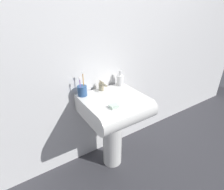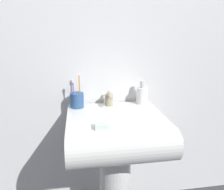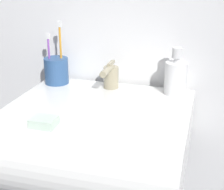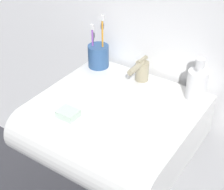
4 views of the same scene
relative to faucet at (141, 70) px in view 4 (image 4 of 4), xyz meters
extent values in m
cube|color=white|center=(0.01, -0.16, -0.13)|extent=(0.54, 0.44, 0.16)
cylinder|color=white|center=(0.01, -0.38, -0.13)|extent=(0.54, 0.16, 0.16)
cylinder|color=tan|center=(0.00, 0.01, -0.01)|extent=(0.05, 0.05, 0.07)
cylinder|color=tan|center=(0.00, -0.04, 0.03)|extent=(0.02, 0.09, 0.02)
cube|color=tan|center=(0.00, 0.01, 0.04)|extent=(0.01, 0.06, 0.01)
cylinder|color=#2D5184|center=(-0.20, 0.00, 0.00)|extent=(0.08, 0.08, 0.09)
cylinder|color=purple|center=(-0.22, -0.01, 0.04)|extent=(0.01, 0.01, 0.15)
cube|color=white|center=(-0.22, -0.01, 0.12)|extent=(0.01, 0.01, 0.02)
cylinder|color=orange|center=(-0.18, 0.01, 0.06)|extent=(0.01, 0.01, 0.18)
cube|color=white|center=(-0.18, 0.01, 0.16)|extent=(0.01, 0.01, 0.02)
cylinder|color=white|center=(0.22, 0.01, 0.01)|extent=(0.07, 0.07, 0.10)
cylinder|color=silver|center=(0.22, 0.01, 0.07)|extent=(0.02, 0.02, 0.01)
cylinder|color=silver|center=(0.22, 0.01, 0.09)|extent=(0.03, 0.03, 0.03)
cube|color=silver|center=(-0.08, -0.33, -0.03)|extent=(0.07, 0.05, 0.02)
camera|label=1|loc=(-0.74, -1.31, 0.65)|focal=28.00mm
camera|label=2|loc=(-0.19, -1.29, 0.40)|focal=35.00mm
camera|label=3|loc=(0.31, -1.05, 0.35)|focal=55.00mm
camera|label=4|loc=(0.53, -0.99, 0.64)|focal=55.00mm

